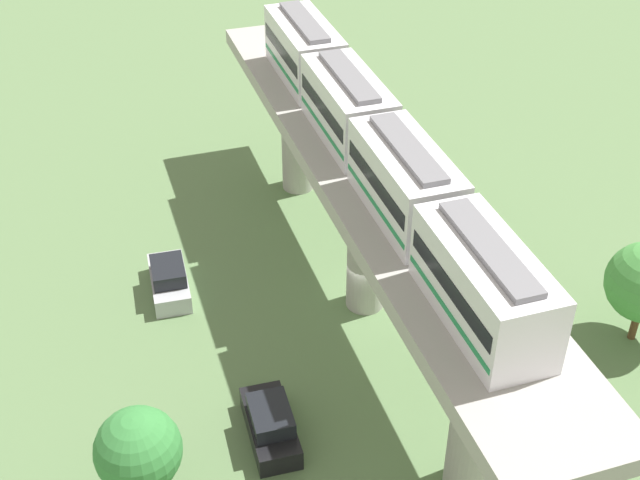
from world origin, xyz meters
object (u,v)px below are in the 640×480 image
(parked_car_silver, at_px, (169,280))
(tree_mid_lot, at_px, (408,173))
(tree_far_corner, at_px, (138,450))
(parked_car_black, at_px, (270,424))
(train, at_px, (375,142))

(parked_car_silver, bearing_deg, tree_mid_lot, -166.59)
(parked_car_silver, xyz_separation_m, tree_far_corner, (3.05, 12.55, 2.17))
(parked_car_silver, xyz_separation_m, parked_car_black, (-2.39, 10.91, 0.00))
(parked_car_black, bearing_deg, tree_far_corner, 19.29)
(parked_car_black, bearing_deg, train, -133.50)
(train, height_order, tree_mid_lot, train)
(parked_car_silver, height_order, tree_far_corner, tree_far_corner)
(parked_car_silver, relative_size, tree_mid_lot, 0.97)
(tree_mid_lot, bearing_deg, tree_far_corner, 41.32)
(tree_far_corner, bearing_deg, tree_mid_lot, -138.68)
(tree_far_corner, bearing_deg, parked_car_silver, -103.67)
(parked_car_black, distance_m, tree_far_corner, 6.08)
(parked_car_black, distance_m, tree_mid_lot, 17.88)
(tree_far_corner, bearing_deg, parked_car_black, -163.25)
(tree_mid_lot, relative_size, tree_far_corner, 0.96)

